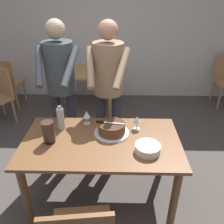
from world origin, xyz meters
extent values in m
plane|color=#4C4742|center=(0.00, 0.00, 0.00)|extent=(14.00, 14.00, 0.00)
cube|color=silver|center=(0.00, 2.66, 1.35)|extent=(10.00, 0.12, 2.70)
cube|color=brown|center=(0.00, 0.00, 0.73)|extent=(1.46, 0.81, 0.03)
cylinder|color=brown|center=(-0.65, -0.33, 0.36)|extent=(0.07, 0.07, 0.72)
cylinder|color=brown|center=(0.65, -0.33, 0.36)|extent=(0.07, 0.07, 0.72)
cylinder|color=brown|center=(-0.65, 0.33, 0.36)|extent=(0.07, 0.07, 0.72)
cylinder|color=brown|center=(0.65, 0.33, 0.36)|extent=(0.07, 0.07, 0.72)
cylinder|color=silver|center=(0.09, 0.12, 0.76)|extent=(0.34, 0.34, 0.01)
cylinder|color=brown|center=(0.09, 0.12, 0.81)|extent=(0.26, 0.26, 0.09)
cylinder|color=#432A18|center=(0.09, 0.12, 0.86)|extent=(0.25, 0.25, 0.01)
cube|color=silver|center=(0.11, 0.12, 0.87)|extent=(0.20, 0.05, 0.00)
cube|color=black|center=(-0.01, 0.14, 0.87)|extent=(0.08, 0.04, 0.02)
cylinder|color=white|center=(0.41, -0.15, 0.76)|extent=(0.22, 0.22, 0.01)
cylinder|color=white|center=(0.41, -0.15, 0.77)|extent=(0.22, 0.22, 0.01)
cylinder|color=white|center=(0.41, -0.15, 0.78)|extent=(0.22, 0.22, 0.01)
cylinder|color=white|center=(0.41, -0.15, 0.79)|extent=(0.22, 0.22, 0.01)
cylinder|color=white|center=(0.41, -0.15, 0.80)|extent=(0.22, 0.22, 0.01)
cylinder|color=white|center=(0.41, -0.15, 0.81)|extent=(0.22, 0.22, 0.01)
cylinder|color=white|center=(0.41, -0.15, 0.81)|extent=(0.22, 0.22, 0.01)
cylinder|color=silver|center=(-0.16, 0.29, 0.75)|extent=(0.07, 0.07, 0.00)
cylinder|color=silver|center=(-0.16, 0.29, 0.79)|extent=(0.01, 0.01, 0.07)
cone|color=silver|center=(-0.16, 0.29, 0.86)|extent=(0.08, 0.08, 0.07)
cylinder|color=silver|center=(0.34, 0.20, 0.75)|extent=(0.07, 0.07, 0.00)
cylinder|color=silver|center=(0.34, 0.20, 0.79)|extent=(0.01, 0.01, 0.07)
cone|color=silver|center=(0.34, 0.20, 0.86)|extent=(0.08, 0.08, 0.07)
cylinder|color=silver|center=(-0.41, 0.20, 0.86)|extent=(0.07, 0.07, 0.22)
cylinder|color=silver|center=(-0.41, 0.20, 0.98)|extent=(0.04, 0.04, 0.03)
cylinder|color=black|center=(-0.47, -0.03, 0.77)|extent=(0.10, 0.10, 0.03)
cylinder|color=#3F2D23|center=(-0.47, -0.03, 0.87)|extent=(0.11, 0.11, 0.18)
cylinder|color=#2D2D38|center=(0.14, 0.62, 0.47)|extent=(0.11, 0.11, 0.95)
cylinder|color=#2D2D38|center=(-0.04, 0.63, 0.47)|extent=(0.11, 0.11, 0.95)
cylinder|color=#997A5B|center=(0.05, 0.62, 1.23)|extent=(0.32, 0.32, 0.55)
sphere|color=tan|center=(0.05, 0.62, 1.62)|extent=(0.20, 0.20, 0.20)
cylinder|color=#997A5B|center=(0.19, 0.43, 1.30)|extent=(0.19, 0.42, 0.34)
cylinder|color=#997A5B|center=(-0.13, 0.46, 1.30)|extent=(0.12, 0.42, 0.34)
cylinder|color=#2D2D38|center=(-0.39, 0.65, 0.47)|extent=(0.11, 0.11, 0.95)
cylinder|color=#2D2D38|center=(-0.57, 0.65, 0.47)|extent=(0.11, 0.11, 0.95)
cylinder|color=#3F474C|center=(-0.48, 0.65, 1.23)|extent=(0.32, 0.32, 0.55)
sphere|color=tan|center=(-0.48, 0.65, 1.62)|extent=(0.20, 0.20, 0.20)
cylinder|color=#3F474C|center=(-0.32, 0.47, 1.30)|extent=(0.16, 0.42, 0.34)
cylinder|color=#3F474C|center=(-0.64, 0.47, 1.30)|extent=(0.15, 0.42, 0.34)
cube|color=tan|center=(-0.39, 1.96, 0.72)|extent=(1.00, 0.70, 0.03)
cylinder|color=tan|center=(-0.81, 1.68, 0.35)|extent=(0.07, 0.07, 0.71)
cylinder|color=tan|center=(0.04, 1.68, 0.35)|extent=(0.07, 0.07, 0.71)
cylinder|color=tan|center=(-0.81, 2.23, 0.35)|extent=(0.07, 0.07, 0.71)
cylinder|color=tan|center=(0.04, 2.23, 0.35)|extent=(0.07, 0.07, 0.71)
cylinder|color=tan|center=(1.99, 2.06, 0.21)|extent=(0.04, 0.04, 0.41)
cylinder|color=tan|center=(1.99, 2.43, 0.21)|extent=(0.04, 0.04, 0.41)
cube|color=tan|center=(-1.82, 2.14, 0.43)|extent=(0.46, 0.46, 0.04)
cylinder|color=tan|center=(-1.99, 2.33, 0.21)|extent=(0.04, 0.04, 0.41)
cylinder|color=tan|center=(-1.63, 2.31, 0.21)|extent=(0.04, 0.04, 0.41)
cylinder|color=tan|center=(-1.64, 1.95, 0.21)|extent=(0.04, 0.04, 0.41)
cube|color=tan|center=(-1.83, 1.93, 0.68)|extent=(0.44, 0.05, 0.45)
cylinder|color=tan|center=(-1.51, 1.50, 0.21)|extent=(0.04, 0.04, 0.41)
cylinder|color=tan|center=(-1.80, 1.72, 0.21)|extent=(0.04, 0.04, 0.41)
cube|color=tan|center=(-1.64, 1.63, 0.68)|extent=(0.37, 0.29, 0.45)
camera|label=1|loc=(0.14, -1.73, 2.02)|focal=37.16mm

